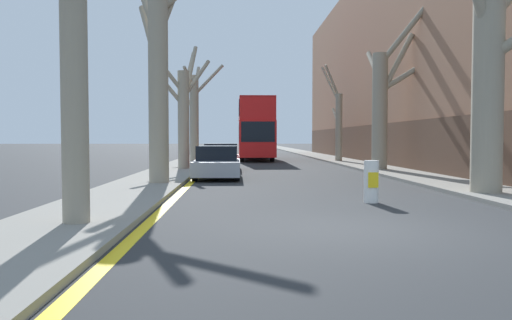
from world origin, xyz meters
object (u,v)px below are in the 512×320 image
Objects in this scene: street_tree_left_1 at (160,75)px; parked_car_0 at (217,163)px; street_tree_right_1 at (383,101)px; traffic_bollard at (371,182)px; street_tree_left_2 at (184,109)px; street_tree_left_3 at (195,113)px; parked_car_1 at (221,158)px; double_decker_bus at (255,127)px; street_tree_right_0 at (497,65)px; street_tree_right_2 at (338,123)px.

street_tree_left_1 reaches higher than parked_car_0.
street_tree_right_1 is 12.92m from traffic_bollard.
street_tree_left_2 is 0.97× the size of street_tree_left_3.
parked_car_1 is at bearing 107.75° from traffic_bollard.
street_tree_left_1 is at bearing -100.93° from double_decker_bus.
street_tree_right_0 is 20.11m from street_tree_right_2.
street_tree_right_2 is (9.50, 8.48, -0.37)m from street_tree_left_2.
street_tree_right_0 is at bearing -76.78° from double_decker_bus.
street_tree_right_2 reaches higher than traffic_bollard.
street_tree_left_2 is at bearing 90.17° from street_tree_left_1.
traffic_bollard is at bearing -72.25° from parked_car_1.
street_tree_right_0 is 7.88× the size of traffic_bollard.
street_tree_left_3 is 1.57× the size of parked_car_1.
street_tree_left_1 is 1.23× the size of street_tree_left_3.
parked_car_1 is at bearing 9.78° from street_tree_left_2.
street_tree_right_2 is at bearing 90.87° from street_tree_right_0.
street_tree_right_1 is 1.95× the size of parked_car_0.
street_tree_left_3 is (-0.18, 16.08, -0.47)m from street_tree_left_1.
double_decker_bus is at bearing 113.01° from street_tree_right_1.
parked_car_1 is (-8.00, 1.08, -2.82)m from street_tree_right_1.
street_tree_left_3 reaches higher than traffic_bollard.
street_tree_left_2 is 12.74m from street_tree_right_2.
parked_car_1 is (1.83, 8.25, -3.14)m from street_tree_left_1.
parked_car_0 is at bearing -119.69° from street_tree_right_2.
street_tree_left_3 reaches higher than street_tree_right_2.
traffic_bollard is (-3.78, -1.15, -3.10)m from street_tree_right_0.
traffic_bollard is at bearing -107.66° from street_tree_right_1.
street_tree_right_1 is at bearing -7.66° from parked_car_1.
parked_car_1 is at bearing 77.53° from street_tree_left_1.
double_decker_bus is (4.05, 12.91, -0.55)m from street_tree_left_2.
street_tree_left_3 reaches higher than street_tree_left_2.
double_decker_bus is at bearing 80.09° from parked_car_1.
street_tree_left_2 is at bearing -107.42° from double_decker_bus.
street_tree_left_1 is at bearing -120.00° from street_tree_right_2.
street_tree_left_1 reaches higher than traffic_bollard.
parked_car_1 is at bearing -99.91° from double_decker_bus.
street_tree_left_2 reaches higher than traffic_bollard.
double_decker_bus is (-5.80, 13.66, -0.93)m from street_tree_right_1.
street_tree_right_1 reaches higher than street_tree_left_2.
street_tree_right_1 is at bearing -4.40° from street_tree_left_2.
street_tree_right_1 reaches higher than parked_car_0.
street_tree_right_1 is 7.34× the size of traffic_bollard.
street_tree_left_3 is 8.50m from parked_car_1.
parked_car_0 is at bearing 118.17° from traffic_bollard.
street_tree_right_1 is 0.76× the size of double_decker_bus.
street_tree_left_2 is at bearing -170.22° from parked_car_1.
street_tree_right_2 is (9.66, 0.34, -0.60)m from street_tree_left_3.
street_tree_left_1 is at bearing -143.85° from street_tree_right_1.
traffic_bollard is at bearing -163.12° from street_tree_right_0.
double_decker_bus is 18.08m from parked_car_0.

